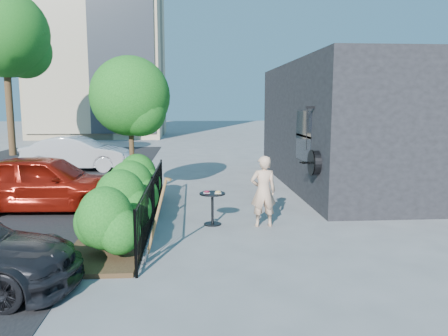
{
  "coord_description": "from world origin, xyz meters",
  "views": [
    {
      "loc": [
        -0.62,
        -9.56,
        2.69
      ],
      "look_at": [
        0.13,
        0.51,
        1.2
      ],
      "focal_mm": 35.0,
      "sensor_mm": 36.0,
      "label": 1
    }
  ],
  "objects": [
    {
      "name": "patio_tree",
      "position": [
        -2.24,
        2.76,
        2.76
      ],
      "size": [
        2.2,
        2.2,
        3.94
      ],
      "color": "#3F2B19",
      "rests_on": "ground"
    },
    {
      "name": "car_red",
      "position": [
        -4.31,
        1.55,
        0.72
      ],
      "size": [
        4.33,
        1.91,
        1.45
      ],
      "primitive_type": "imported",
      "rotation": [
        0.0,
        0.0,
        1.52
      ],
      "color": "maroon",
      "rests_on": "ground"
    },
    {
      "name": "cafe_table",
      "position": [
        -0.17,
        -0.06,
        0.5
      ],
      "size": [
        0.58,
        0.58,
        0.77
      ],
      "rotation": [
        0.0,
        0.0,
        -0.04
      ],
      "color": "black",
      "rests_on": "ground"
    },
    {
      "name": "shrubs",
      "position": [
        -2.1,
        0.1,
        0.7
      ],
      "size": [
        1.1,
        5.6,
        1.24
      ],
      "color": "#135316",
      "rests_on": "ground"
    },
    {
      "name": "shovel",
      "position": [
        -1.26,
        -2.31,
        0.66
      ],
      "size": [
        0.51,
        0.19,
        1.5
      ],
      "color": "brown",
      "rests_on": "ground"
    },
    {
      "name": "street_tree_far",
      "position": [
        -9.94,
        13.96,
        5.92
      ],
      "size": [
        4.4,
        4.4,
        8.28
      ],
      "color": "#3F2B19",
      "rests_on": "ground"
    },
    {
      "name": "shop_building",
      "position": [
        5.5,
        4.5,
        2.0
      ],
      "size": [
        6.22,
        9.0,
        4.0
      ],
      "color": "black",
      "rests_on": "ground"
    },
    {
      "name": "ground",
      "position": [
        0.0,
        0.0,
        0.0
      ],
      "size": [
        120.0,
        120.0,
        0.0
      ],
      "primitive_type": "plane",
      "color": "gray",
      "rests_on": "ground"
    },
    {
      "name": "fence",
      "position": [
        -1.5,
        0.0,
        0.56
      ],
      "size": [
        0.05,
        6.05,
        1.1
      ],
      "color": "black",
      "rests_on": "ground"
    },
    {
      "name": "woman",
      "position": [
        0.94,
        -0.26,
        0.79
      ],
      "size": [
        0.59,
        0.41,
        1.58
      ],
      "primitive_type": "imported",
      "rotation": [
        0.0,
        0.0,
        3.2
      ],
      "color": "tan",
      "rests_on": "ground"
    },
    {
      "name": "car_silver",
      "position": [
        -5.23,
        8.39,
        0.69
      ],
      "size": [
        4.28,
        1.68,
        1.39
      ],
      "primitive_type": "imported",
      "rotation": [
        0.0,
        0.0,
        1.52
      ],
      "color": "silver",
      "rests_on": "ground"
    },
    {
      "name": "planting_bed",
      "position": [
        -2.2,
        0.0,
        0.04
      ],
      "size": [
        1.3,
        6.0,
        0.08
      ],
      "primitive_type": "cube",
      "color": "#382616",
      "rests_on": "ground"
    }
  ]
}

